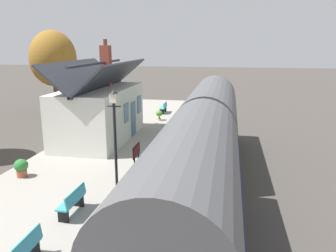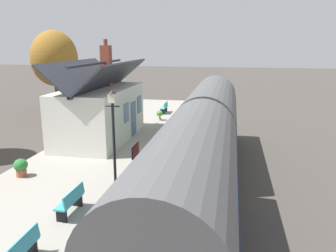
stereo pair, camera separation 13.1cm
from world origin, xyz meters
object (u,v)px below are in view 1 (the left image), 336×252
station_building (100,111)px  bench_by_lamp (164,107)px  station_sign_board (136,154)px  tree_far_right (53,59)px  planter_edge_near (159,115)px  lamp_post_platform (115,125)px  planter_by_door (116,110)px  bench_platform_end (73,201)px  planter_edge_far (21,167)px  train (204,146)px  bench_mid_platform (23,251)px

station_building → bench_by_lamp: station_building is taller
station_sign_board → tree_far_right: (17.34, 12.81, 3.01)m
planter_edge_near → lamp_post_platform: size_ratio=0.18×
planter_by_door → station_sign_board: size_ratio=0.51×
station_building → bench_platform_end: 9.41m
planter_edge_far → planter_by_door: 13.70m
train → bench_platform_end: size_ratio=13.60×
bench_platform_end → planter_edge_near: bench_platform_end is taller
planter_by_door → bench_platform_end: bearing=-165.9°
bench_platform_end → lamp_post_platform: bearing=-35.6°
bench_by_lamp → bench_mid_platform: 20.18m
bench_platform_end → planter_by_door: 16.89m
train → bench_by_lamp: bearing=17.9°
lamp_post_platform → planter_edge_near: bearing=5.0°
bench_platform_end → lamp_post_platform: lamp_post_platform is taller
station_building → tree_far_right: 14.77m
bench_platform_end → bench_mid_platform: bearing=-179.4°
planter_edge_far → station_sign_board: size_ratio=0.50×
planter_by_door → tree_far_right: (4.07, 7.36, 3.93)m
station_sign_board → planter_by_door: bearing=22.3°
station_building → planter_edge_near: 6.19m
bench_by_lamp → lamp_post_platform: bearing=-175.2°
planter_by_door → tree_far_right: tree_far_right is taller
station_sign_board → planter_edge_near: bearing=7.2°
bench_mid_platform → planter_edge_near: bench_mid_platform is taller
bench_platform_end → planter_edge_far: 4.52m
station_building → planter_edge_far: (-6.32, 1.14, -1.23)m
planter_edge_far → planter_by_door: size_ratio=0.98×
planter_edge_far → bench_mid_platform: bearing=-146.5°
station_sign_board → planter_edge_far: bearing=94.9°
lamp_post_platform → bench_by_lamp: bearing=4.8°
lamp_post_platform → bench_mid_platform: bearing=166.8°
bench_mid_platform → planter_edge_far: bench_mid_platform is taller
station_building → planter_edge_far: size_ratio=9.72×
bench_by_lamp → planter_edge_near: bearing=-176.2°
station_sign_board → lamp_post_platform: bearing=169.9°
bench_platform_end → station_sign_board: 3.46m
train → planter_by_door: size_ratio=24.01×
planter_edge_near → station_sign_board: bearing=-172.8°
station_building → bench_by_lamp: bearing=-14.8°
station_building → station_sign_board: bearing=-147.0°
planter_edge_far → tree_far_right: tree_far_right is taller
planter_by_door → planter_edge_near: (-1.80, -4.01, 0.14)m
bench_mid_platform → planter_edge_near: size_ratio=1.92×
planter_edge_far → planter_edge_near: bearing=-16.5°
train → planter_edge_far: (-1.33, 7.63, -0.96)m
planter_edge_far → tree_far_right: bearing=23.8°
train → lamp_post_platform: lamp_post_platform is taller
bench_platform_end → planter_edge_far: bearing=53.5°
station_building → planter_by_door: 7.68m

